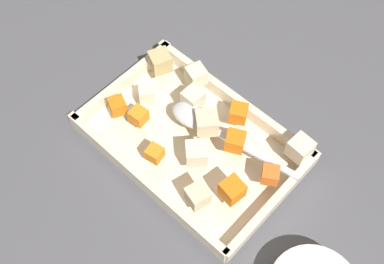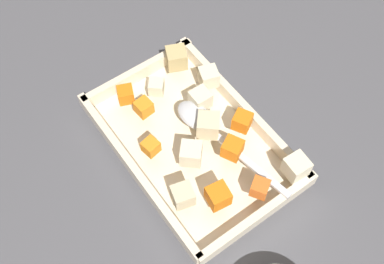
# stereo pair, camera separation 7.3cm
# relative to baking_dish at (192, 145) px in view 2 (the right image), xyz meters

# --- Properties ---
(ground_plane) EXTENTS (4.00, 4.00, 0.00)m
(ground_plane) POSITION_rel_baking_dish_xyz_m (-0.00, 0.00, -0.01)
(ground_plane) COLOR #4C4C51
(baking_dish) EXTENTS (0.33, 0.22, 0.04)m
(baking_dish) POSITION_rel_baking_dish_xyz_m (0.00, 0.00, 0.00)
(baking_dish) COLOR beige
(baking_dish) RESTS_ON ground_plane
(carrot_chunk_near_left) EXTENTS (0.04, 0.04, 0.03)m
(carrot_chunk_near_left) POSITION_rel_baking_dish_xyz_m (0.06, 0.03, 0.04)
(carrot_chunk_near_left) COLOR orange
(carrot_chunk_near_left) RESTS_ON baking_dish
(carrot_chunk_far_left) EXTENTS (0.03, 0.03, 0.03)m
(carrot_chunk_far_left) POSITION_rel_baking_dish_xyz_m (-0.12, -0.05, 0.04)
(carrot_chunk_far_left) COLOR orange
(carrot_chunk_far_left) RESTS_ON baking_dish
(carrot_chunk_near_right) EXTENTS (0.04, 0.04, 0.03)m
(carrot_chunk_near_right) POSITION_rel_baking_dish_xyz_m (0.03, 0.07, 0.04)
(carrot_chunk_near_right) COLOR orange
(carrot_chunk_near_right) RESTS_ON baking_dish
(carrot_chunk_under_handle) EXTENTS (0.03, 0.03, 0.02)m
(carrot_chunk_under_handle) POSITION_rel_baking_dish_xyz_m (-0.02, -0.07, 0.04)
(carrot_chunk_under_handle) COLOR orange
(carrot_chunk_under_handle) RESTS_ON baking_dish
(carrot_chunk_corner_se) EXTENTS (0.03, 0.03, 0.02)m
(carrot_chunk_corner_se) POSITION_rel_baking_dish_xyz_m (0.13, 0.02, 0.04)
(carrot_chunk_corner_se) COLOR orange
(carrot_chunk_corner_se) RESTS_ON baking_dish
(carrot_chunk_near_spoon) EXTENTS (0.03, 0.03, 0.03)m
(carrot_chunk_near_spoon) POSITION_rel_baking_dish_xyz_m (0.11, -0.03, 0.04)
(carrot_chunk_near_spoon) COLOR orange
(carrot_chunk_near_spoon) RESTS_ON baking_dish
(carrot_chunk_corner_sw) EXTENTS (0.03, 0.03, 0.02)m
(carrot_chunk_corner_sw) POSITION_rel_baking_dish_xyz_m (-0.08, -0.04, 0.04)
(carrot_chunk_corner_sw) COLOR orange
(carrot_chunk_corner_sw) RESTS_ON baking_dish
(potato_chunk_mid_right) EXTENTS (0.03, 0.03, 0.03)m
(potato_chunk_mid_right) POSITION_rel_baking_dish_xyz_m (-0.04, 0.05, 0.04)
(potato_chunk_mid_right) COLOR beige
(potato_chunk_mid_right) RESTS_ON baking_dish
(potato_chunk_center) EXTENTS (0.04, 0.04, 0.03)m
(potato_chunk_center) POSITION_rel_baking_dish_xyz_m (-0.13, 0.06, 0.05)
(potato_chunk_center) COLOR tan
(potato_chunk_center) RESTS_ON baking_dish
(potato_chunk_heap_side) EXTENTS (0.04, 0.04, 0.03)m
(potato_chunk_heap_side) POSITION_rel_baking_dish_xyz_m (0.03, -0.03, 0.05)
(potato_chunk_heap_side) COLOR beige
(potato_chunk_heap_side) RESTS_ON baking_dish
(potato_chunk_far_right) EXTENTS (0.04, 0.04, 0.03)m
(potato_chunk_far_right) POSITION_rel_baking_dish_xyz_m (-0.07, 0.08, 0.04)
(potato_chunk_far_right) COLOR beige
(potato_chunk_far_right) RESTS_ON baking_dish
(potato_chunk_rim_edge) EXTENTS (0.05, 0.05, 0.03)m
(potato_chunk_rim_edge) POSITION_rel_baking_dish_xyz_m (0.01, 0.03, 0.05)
(potato_chunk_rim_edge) COLOR beige
(potato_chunk_rim_edge) RESTS_ON baking_dish
(potato_chunk_corner_nw) EXTENTS (0.04, 0.04, 0.03)m
(potato_chunk_corner_nw) POSITION_rel_baking_dish_xyz_m (0.08, -0.07, 0.04)
(potato_chunk_corner_nw) COLOR beige
(potato_chunk_corner_nw) RESTS_ON baking_dish
(potato_chunk_back_center) EXTENTS (0.03, 0.03, 0.02)m
(potato_chunk_back_center) POSITION_rel_baking_dish_xyz_m (-0.10, 0.00, 0.04)
(potato_chunk_back_center) COLOR beige
(potato_chunk_back_center) RESTS_ON baking_dish
(potato_chunk_front_center) EXTENTS (0.03, 0.03, 0.03)m
(potato_chunk_front_center) POSITION_rel_baking_dish_xyz_m (0.14, 0.09, 0.05)
(potato_chunk_front_center) COLOR beige
(potato_chunk_front_center) RESTS_ON baking_dish
(serving_spoon) EXTENTS (0.23, 0.06, 0.02)m
(serving_spoon) POSITION_rel_baking_dish_xyz_m (-0.01, 0.02, 0.04)
(serving_spoon) COLOR silver
(serving_spoon) RESTS_ON baking_dish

